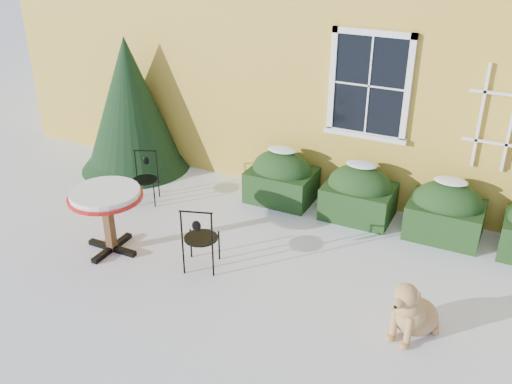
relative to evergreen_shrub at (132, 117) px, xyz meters
The scene contains 7 objects.
ground 4.24m from the evergreen_shrub, 38.20° to the right, with size 80.00×80.00×0.00m, color white.
hedge_row 4.93m from the evergreen_shrub, ahead, with size 4.95×0.80×0.91m.
evergreen_shrub is the anchor object (origin of this frame).
bistro_table 2.88m from the evergreen_shrub, 59.87° to the right, with size 1.01×1.01×0.94m.
patio_chair_near 3.66m from the evergreen_shrub, 39.43° to the right, with size 0.53×0.52×0.95m.
patio_chair_far 1.52m from the evergreen_shrub, 45.99° to the right, with size 0.49×0.48×0.84m.
dog 6.12m from the evergreen_shrub, 23.26° to the right, with size 0.64×0.83×0.78m.
Camera 1 is at (3.03, -5.15, 4.35)m, focal length 40.00 mm.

